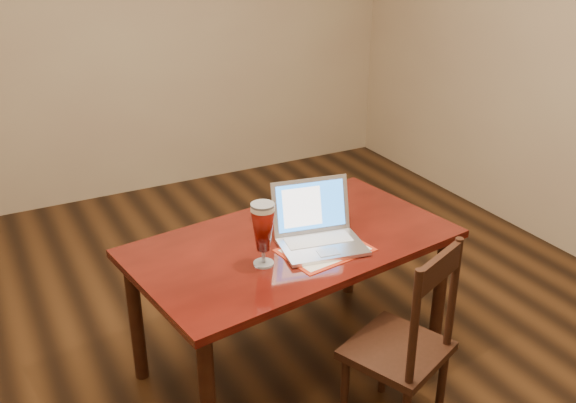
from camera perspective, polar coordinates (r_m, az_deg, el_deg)
ground at (r=3.19m, az=-1.59°, el=-15.08°), size 5.00×5.00×0.00m
dining_table at (r=2.92m, az=0.45°, el=-4.68°), size 1.54×1.00×0.95m
dining_chair at (r=2.70m, az=10.28°, el=-12.62°), size 0.49×0.48×0.89m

